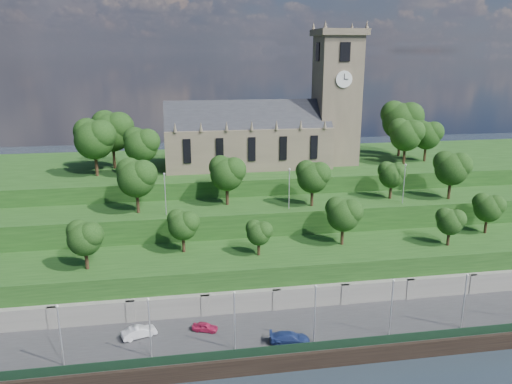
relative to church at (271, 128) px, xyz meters
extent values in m
plane|color=#1C242D|center=(-0.79, -45.98, -22.52)|extent=(320.00, 320.00, 0.00)
cube|color=#2D2D30|center=(-0.79, -39.98, -21.52)|extent=(160.00, 12.00, 2.00)
cube|color=black|center=(-0.79, -46.03, -21.42)|extent=(160.00, 0.50, 2.20)
cube|color=black|center=(-0.79, -45.38, -19.92)|extent=(160.00, 0.10, 1.20)
cube|color=slate|center=(-0.79, -33.98, -20.02)|extent=(160.00, 2.00, 5.00)
cube|color=slate|center=(-35.79, -34.78, -20.02)|extent=(1.20, 0.60, 5.00)
cube|color=slate|center=(-25.79, -34.78, -20.02)|extent=(1.20, 0.60, 5.00)
cube|color=slate|center=(-15.79, -34.78, -20.02)|extent=(1.20, 0.60, 5.00)
cube|color=slate|center=(-5.79, -34.78, -20.02)|extent=(1.20, 0.60, 5.00)
cube|color=slate|center=(4.21, -34.78, -20.02)|extent=(1.20, 0.60, 5.00)
cube|color=slate|center=(14.21, -34.78, -20.02)|extent=(1.20, 0.60, 5.00)
cube|color=slate|center=(24.21, -34.78, -20.02)|extent=(1.20, 0.60, 5.00)
cube|color=#1B4115|center=(-0.79, -27.98, -18.52)|extent=(160.00, 12.00, 8.00)
cube|color=#1B4115|center=(-0.79, -16.98, -16.52)|extent=(160.00, 10.00, 12.00)
cube|color=#1B4115|center=(-0.79, 4.02, -15.02)|extent=(160.00, 32.00, 15.00)
cube|color=brown|center=(-4.79, 0.02, -3.52)|extent=(32.00, 12.00, 8.00)
cube|color=#212228|center=(-4.79, 0.02, 0.48)|extent=(32.00, 10.18, 10.18)
cone|color=brown|center=(-18.79, -5.98, 1.38)|extent=(0.70, 0.70, 1.80)
cone|color=brown|center=(-14.12, -5.98, 1.38)|extent=(0.70, 0.70, 1.80)
cone|color=brown|center=(-9.46, -5.98, 1.38)|extent=(0.70, 0.70, 1.80)
cone|color=brown|center=(-4.79, -5.98, 1.38)|extent=(0.70, 0.70, 1.80)
cone|color=brown|center=(-0.12, -5.98, 1.38)|extent=(0.70, 0.70, 1.80)
cone|color=brown|center=(4.54, -5.98, 1.38)|extent=(0.70, 0.70, 1.80)
cone|color=brown|center=(9.21, -5.98, 1.38)|extent=(0.70, 0.70, 1.80)
cube|color=black|center=(-16.79, -6.06, -3.02)|extent=(1.40, 0.25, 4.50)
cube|color=black|center=(-10.79, -6.06, -3.02)|extent=(1.40, 0.25, 4.50)
cube|color=black|center=(-4.79, -6.06, -3.02)|extent=(1.40, 0.25, 4.50)
cube|color=black|center=(1.21, -6.06, -3.02)|extent=(1.40, 0.25, 4.50)
cube|color=black|center=(7.21, -6.06, -3.02)|extent=(1.40, 0.25, 4.50)
cube|color=brown|center=(13.21, 0.02, 4.98)|extent=(8.00, 8.00, 25.00)
cube|color=brown|center=(13.21, 0.02, 18.08)|extent=(9.20, 9.20, 1.20)
cone|color=brown|center=(9.21, -3.98, 19.28)|extent=(0.80, 0.80, 1.60)
cone|color=brown|center=(9.21, 4.02, 19.28)|extent=(0.80, 0.80, 1.60)
cone|color=brown|center=(17.21, -3.98, 19.28)|extent=(0.80, 0.80, 1.60)
cone|color=brown|center=(17.21, 4.02, 19.28)|extent=(0.80, 0.80, 1.60)
cube|color=black|center=(13.21, -4.06, 14.48)|extent=(2.00, 0.25, 3.50)
cube|color=black|center=(13.21, 4.10, 14.48)|extent=(2.00, 0.25, 3.50)
cube|color=black|center=(9.13, 0.02, 14.48)|extent=(0.25, 2.00, 3.50)
cube|color=black|center=(17.29, 0.02, 14.48)|extent=(0.25, 2.00, 3.50)
cylinder|color=white|center=(13.21, -4.10, 9.48)|extent=(3.20, 0.30, 3.20)
cylinder|color=white|center=(17.33, 0.02, 9.48)|extent=(0.30, 3.20, 3.20)
cube|color=black|center=(13.21, -4.28, 9.98)|extent=(0.12, 0.05, 1.10)
cube|color=black|center=(13.61, -4.28, 9.48)|extent=(0.80, 0.05, 0.12)
cylinder|color=black|center=(-31.69, -29.98, -13.00)|extent=(0.50, 0.50, 3.04)
sphere|color=black|center=(-31.69, -29.98, -10.06)|extent=(4.73, 4.73, 4.73)
sphere|color=black|center=(-30.74, -30.46, -9.36)|extent=(3.55, 3.55, 3.55)
sphere|color=black|center=(-32.52, -29.39, -9.12)|extent=(3.31, 3.31, 3.31)
cylinder|color=black|center=(-18.30, -25.98, -13.10)|extent=(0.49, 0.49, 2.85)
sphere|color=black|center=(-18.30, -25.98, -10.34)|extent=(4.43, 4.43, 4.43)
sphere|color=black|center=(-17.42, -26.43, -9.67)|extent=(3.33, 3.33, 3.33)
sphere|color=black|center=(-19.08, -25.43, -9.45)|extent=(3.10, 3.10, 3.10)
cylinder|color=black|center=(-7.37, -28.98, -13.37)|extent=(0.46, 0.46, 2.31)
sphere|color=black|center=(-7.37, -28.98, -11.13)|extent=(3.60, 3.60, 3.60)
sphere|color=black|center=(-6.65, -29.34, -10.59)|extent=(2.70, 2.70, 2.70)
sphere|color=black|center=(-8.00, -28.54, -10.41)|extent=(2.52, 2.52, 2.52)
cylinder|color=black|center=(6.18, -26.98, -12.88)|extent=(0.51, 0.51, 3.28)
sphere|color=black|center=(6.18, -26.98, -9.71)|extent=(5.10, 5.10, 5.10)
sphere|color=black|center=(7.20, -27.50, -8.95)|extent=(3.83, 3.83, 3.83)
sphere|color=black|center=(5.29, -26.35, -8.69)|extent=(3.57, 3.57, 3.57)
cylinder|color=black|center=(22.36, -29.98, -13.23)|extent=(0.47, 0.47, 2.57)
sphere|color=black|center=(22.36, -29.98, -10.75)|extent=(4.00, 4.00, 4.00)
sphere|color=black|center=(23.16, -30.39, -10.15)|extent=(3.00, 3.00, 3.00)
sphere|color=black|center=(21.66, -29.48, -9.95)|extent=(2.80, 2.80, 2.80)
cylinder|color=black|center=(31.34, -25.98, -13.06)|extent=(0.49, 0.49, 2.92)
sphere|color=black|center=(31.34, -25.98, -10.24)|extent=(4.54, 4.54, 4.54)
sphere|color=black|center=(32.25, -26.44, -9.56)|extent=(3.41, 3.41, 3.41)
sphere|color=black|center=(30.55, -25.42, -9.33)|extent=(3.18, 3.18, 3.18)
cylinder|color=black|center=(-25.24, -17.98, -8.60)|extent=(0.53, 0.53, 3.84)
sphere|color=black|center=(-25.24, -17.98, -4.88)|extent=(5.98, 5.98, 5.98)
sphere|color=black|center=(-24.05, -18.58, -3.99)|extent=(4.48, 4.48, 4.48)
sphere|color=black|center=(-26.29, -17.24, -3.69)|extent=(4.19, 4.19, 4.19)
cylinder|color=black|center=(-10.57, -15.98, -8.71)|extent=(0.52, 0.52, 3.62)
sphere|color=black|center=(-10.57, -15.98, -5.21)|extent=(5.63, 5.63, 5.63)
sphere|color=black|center=(-9.45, -16.55, -4.37)|extent=(4.22, 4.22, 4.22)
sphere|color=black|center=(-11.56, -15.28, -4.09)|extent=(3.94, 3.94, 3.94)
cylinder|color=black|center=(3.40, -18.98, -8.85)|extent=(0.51, 0.51, 3.34)
sphere|color=black|center=(3.40, -18.98, -5.62)|extent=(5.19, 5.19, 5.19)
sphere|color=black|center=(4.44, -19.50, -4.85)|extent=(3.90, 3.90, 3.90)
sphere|color=black|center=(2.49, -18.34, -4.59)|extent=(3.64, 3.64, 3.64)
cylinder|color=black|center=(18.27, -16.98, -9.10)|extent=(0.49, 0.49, 2.85)
sphere|color=black|center=(18.27, -16.98, -6.34)|extent=(4.43, 4.43, 4.43)
sphere|color=black|center=(19.16, -17.43, -5.68)|extent=(3.32, 3.32, 3.32)
sphere|color=black|center=(17.50, -16.43, -5.46)|extent=(3.10, 3.10, 3.10)
cylinder|color=black|center=(28.32, -18.98, -8.68)|extent=(0.52, 0.52, 3.68)
sphere|color=black|center=(28.32, -18.98, -5.12)|extent=(5.73, 5.73, 5.73)
sphere|color=black|center=(29.47, -19.56, -4.26)|extent=(4.30, 4.30, 4.30)
sphere|color=black|center=(27.32, -18.27, -3.98)|extent=(4.01, 4.01, 4.01)
cylinder|color=black|center=(-33.30, -3.98, -5.25)|extent=(0.56, 0.56, 4.55)
sphere|color=black|center=(-33.30, -3.98, -0.85)|extent=(7.07, 7.07, 7.07)
sphere|color=black|center=(-31.89, -4.69, 0.21)|extent=(5.31, 5.31, 5.31)
sphere|color=black|center=(-34.54, -3.10, 0.56)|extent=(4.95, 4.95, 4.95)
cylinder|color=black|center=(-30.79, 2.02, -5.10)|extent=(0.58, 0.58, 4.84)
sphere|color=black|center=(-30.79, 2.02, -0.42)|extent=(7.54, 7.54, 7.54)
sphere|color=black|center=(-29.28, 1.26, 0.71)|extent=(5.65, 5.65, 5.65)
sphere|color=black|center=(-32.10, 2.96, 1.09)|extent=(5.27, 5.27, 5.27)
cylinder|color=black|center=(-24.95, -5.98, -5.58)|extent=(0.53, 0.53, 3.89)
sphere|color=black|center=(-24.95, -5.98, -1.82)|extent=(6.05, 6.05, 6.05)
sphere|color=black|center=(-23.74, -6.59, -0.91)|extent=(4.54, 4.54, 4.54)
sphere|color=black|center=(-26.01, -5.23, -0.60)|extent=(4.24, 4.24, 4.24)
cylinder|color=black|center=(26.70, -3.98, -5.53)|extent=(0.54, 0.54, 3.99)
sphere|color=black|center=(26.70, -3.98, -1.67)|extent=(6.20, 6.20, 6.20)
sphere|color=black|center=(27.94, -4.61, -0.74)|extent=(4.65, 4.65, 4.65)
sphere|color=black|center=(25.61, -3.21, -0.43)|extent=(4.34, 4.34, 4.34)
cylinder|color=black|center=(29.30, 4.02, -4.95)|extent=(0.59, 0.59, 5.14)
sphere|color=black|center=(29.30, 4.02, 0.02)|extent=(7.99, 7.99, 7.99)
sphere|color=black|center=(30.90, 3.22, 1.21)|extent=(6.00, 6.00, 6.00)
sphere|color=black|center=(27.90, 5.01, 1.61)|extent=(5.60, 5.60, 5.60)
cylinder|color=black|center=(32.26, -1.98, -5.69)|extent=(0.52, 0.52, 3.66)
sphere|color=black|center=(32.26, -1.98, -2.16)|extent=(5.69, 5.69, 5.69)
sphere|color=black|center=(33.40, -2.55, -1.30)|extent=(4.27, 4.27, 4.27)
sphere|color=black|center=(31.26, -1.27, -1.02)|extent=(3.98, 3.98, 3.98)
cylinder|color=#B2B2B7|center=(-32.79, -43.48, -16.77)|extent=(0.16, 0.16, 7.50)
sphere|color=silver|center=(-32.79, -43.48, -12.90)|extent=(0.36, 0.36, 0.36)
cylinder|color=#B2B2B7|center=(-22.79, -43.48, -16.77)|extent=(0.16, 0.16, 7.50)
sphere|color=silver|center=(-22.79, -43.48, -12.90)|extent=(0.36, 0.36, 0.36)
cylinder|color=#B2B2B7|center=(-12.79, -43.48, -16.77)|extent=(0.16, 0.16, 7.50)
sphere|color=silver|center=(-12.79, -43.48, -12.90)|extent=(0.36, 0.36, 0.36)
cylinder|color=#B2B2B7|center=(-2.79, -43.48, -16.77)|extent=(0.16, 0.16, 7.50)
sphere|color=silver|center=(-2.79, -43.48, -12.90)|extent=(0.36, 0.36, 0.36)
cylinder|color=#B2B2B7|center=(7.21, -43.48, -16.77)|extent=(0.16, 0.16, 7.50)
sphere|color=silver|center=(7.21, -43.48, -12.90)|extent=(0.36, 0.36, 0.36)
cylinder|color=#B2B2B7|center=(17.21, -43.48, -16.77)|extent=(0.16, 0.16, 7.50)
sphere|color=silver|center=(17.21, -43.48, -12.90)|extent=(0.36, 0.36, 0.36)
cylinder|color=#B2B2B7|center=(-20.79, -19.98, -7.22)|extent=(0.16, 0.16, 6.60)
sphere|color=silver|center=(-20.79, -19.98, -3.80)|extent=(0.36, 0.36, 0.36)
cylinder|color=#B2B2B7|center=(-0.79, -19.98, -7.22)|extent=(0.16, 0.16, 6.60)
sphere|color=silver|center=(-0.79, -19.98, -3.80)|extent=(0.36, 0.36, 0.36)
cylinder|color=#B2B2B7|center=(19.21, -19.98, -7.22)|extent=(0.16, 0.16, 6.60)
sphere|color=silver|center=(19.21, -19.98, -3.80)|extent=(0.36, 0.36, 0.36)
imported|color=#AF1D47|center=(-16.10, -38.75, -19.95)|extent=(3.60, 2.40, 1.14)
imported|color=silver|center=(-24.49, -38.81, -19.80)|extent=(4.63, 2.82, 1.44)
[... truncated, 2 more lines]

